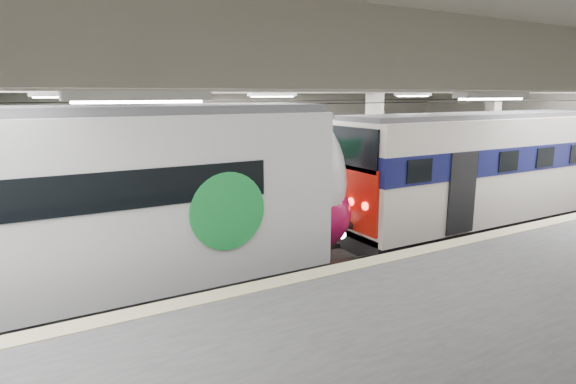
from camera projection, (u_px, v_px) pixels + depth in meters
station_hall at (342, 163)px, 12.26m from camera, size 36.00×24.00×5.75m
modern_emu at (106, 210)px, 11.21m from camera, size 14.75×3.04×4.71m
older_rer at (490, 168)px, 17.92m from camera, size 12.96×2.86×4.30m
far_train at (58, 180)px, 15.62m from camera, size 13.43×2.93×4.30m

